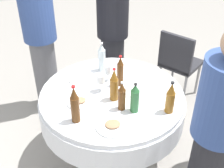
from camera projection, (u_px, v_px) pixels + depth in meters
ground_plane at (112, 154)px, 2.87m from camera, size 10.00×10.00×0.00m
dining_table at (112, 107)px, 2.54m from camera, size 1.24×1.24×0.74m
bottle_green_mid at (135, 98)px, 2.20m from camera, size 0.07×0.07×0.25m
bottle_brown_right at (120, 72)px, 2.48m from camera, size 0.06×0.06×0.29m
bottle_amber_inner at (114, 85)px, 2.31m from camera, size 0.07×0.07×0.29m
bottle_brown_far at (75, 105)px, 2.09m from camera, size 0.07×0.07×0.31m
bottle_clear_east at (102, 58)px, 2.69m from camera, size 0.07×0.07×0.28m
bottle_brown_north at (122, 97)px, 2.22m from camera, size 0.06×0.06×0.25m
bottle_amber_front at (170, 98)px, 2.19m from camera, size 0.07×0.07×0.27m
wine_glass_far at (101, 79)px, 2.42m from camera, size 0.07×0.07×0.16m
wine_glass_east at (108, 70)px, 2.55m from camera, size 0.06×0.06×0.16m
plate_near at (80, 102)px, 2.34m from camera, size 0.21×0.21×0.04m
plate_outer at (113, 125)px, 2.11m from camera, size 0.25×0.25×0.04m
plate_west at (82, 78)px, 2.63m from camera, size 0.24×0.24×0.02m
fork_right at (169, 95)px, 2.43m from camera, size 0.14×0.14×0.00m
fork_inner at (134, 97)px, 2.41m from camera, size 0.18×0.06×0.00m
spoon_far at (140, 71)px, 2.74m from camera, size 0.16×0.11×0.00m
person_mid at (113, 36)px, 3.21m from camera, size 0.34×0.34×1.55m
person_right at (41, 41)px, 3.05m from camera, size 0.34×0.34×1.60m
person_far at (216, 134)px, 1.91m from camera, size 0.34×0.34×1.61m
chair_north at (178, 61)px, 3.35m from camera, size 0.56×0.56×0.87m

